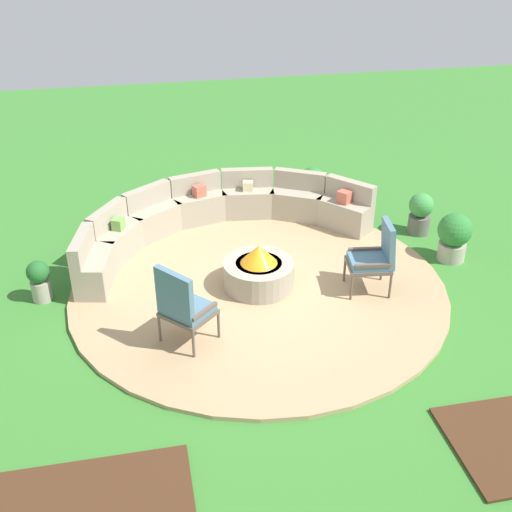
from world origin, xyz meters
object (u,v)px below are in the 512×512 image
(potted_plant_1, at_px, (421,212))
(fire_pit, at_px, (259,271))
(potted_plant_2, at_px, (39,279))
(potted_plant_0, at_px, (454,235))
(lounge_chair_front_right, at_px, (376,256))
(potted_plant_3, at_px, (312,185))
(lounge_chair_front_left, at_px, (183,305))
(curved_stone_bench, at_px, (212,217))

(potted_plant_1, bearing_deg, fire_pit, -158.10)
(potted_plant_2, bearing_deg, potted_plant_0, -0.80)
(potted_plant_0, xyz_separation_m, potted_plant_1, (-0.13, 0.96, -0.04))
(lounge_chair_front_right, relative_size, potted_plant_2, 1.72)
(potted_plant_0, distance_m, potted_plant_3, 2.91)
(lounge_chair_front_left, bearing_deg, lounge_chair_front_right, 61.53)
(fire_pit, bearing_deg, potted_plant_1, 21.90)
(potted_plant_1, bearing_deg, lounge_chair_front_right, -131.36)
(lounge_chair_front_left, distance_m, potted_plant_2, 2.41)
(lounge_chair_front_right, bearing_deg, potted_plant_1, -33.89)
(lounge_chair_front_right, xyz_separation_m, potted_plant_0, (1.56, 0.67, -0.18))
(lounge_chair_front_right, bearing_deg, potted_plant_2, 88.23)
(lounge_chair_front_right, height_order, potted_plant_2, lounge_chair_front_right)
(fire_pit, height_order, potted_plant_0, potted_plant_0)
(lounge_chair_front_left, relative_size, potted_plant_0, 1.45)
(potted_plant_1, xyz_separation_m, potted_plant_3, (-1.48, 1.47, 0.00))
(curved_stone_bench, bearing_deg, potted_plant_2, -152.41)
(potted_plant_3, bearing_deg, potted_plant_1, -44.79)
(potted_plant_1, bearing_deg, potted_plant_0, -82.51)
(potted_plant_2, distance_m, potted_plant_3, 5.19)
(potted_plant_1, xyz_separation_m, potted_plant_2, (-6.11, -0.87, -0.05))
(potted_plant_2, xyz_separation_m, potted_plant_3, (4.63, 2.34, 0.05))
(potted_plant_1, bearing_deg, curved_stone_bench, 171.66)
(fire_pit, relative_size, potted_plant_3, 1.43)
(lounge_chair_front_left, bearing_deg, curved_stone_bench, 122.13)
(potted_plant_0, bearing_deg, potted_plant_1, 97.49)
(potted_plant_1, distance_m, potted_plant_2, 6.17)
(fire_pit, height_order, lounge_chair_front_right, lounge_chair_front_right)
(lounge_chair_front_left, xyz_separation_m, potted_plant_1, (4.23, 2.36, -0.25))
(fire_pit, height_order, potted_plant_1, fire_pit)
(lounge_chair_front_right, xyz_separation_m, potted_plant_1, (1.44, 1.63, -0.22))
(curved_stone_bench, xyz_separation_m, potted_plant_0, (3.59, -1.47, 0.04))
(potted_plant_0, height_order, potted_plant_3, potted_plant_0)
(potted_plant_2, bearing_deg, potted_plant_3, 26.77)
(fire_pit, xyz_separation_m, lounge_chair_front_right, (1.60, -0.41, 0.29))
(potted_plant_2, height_order, potted_plant_3, potted_plant_3)
(curved_stone_bench, xyz_separation_m, lounge_chair_front_right, (2.03, -2.14, 0.22))
(lounge_chair_front_right, height_order, potted_plant_0, lounge_chair_front_right)
(potted_plant_0, bearing_deg, fire_pit, -175.29)
(fire_pit, height_order, curved_stone_bench, curved_stone_bench)
(potted_plant_1, relative_size, potted_plant_2, 1.16)
(fire_pit, distance_m, potted_plant_2, 3.10)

